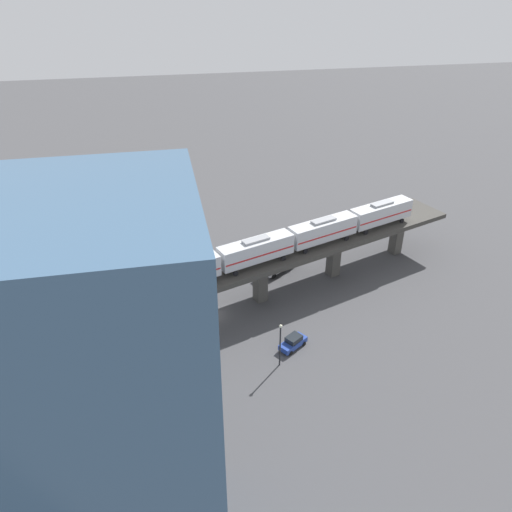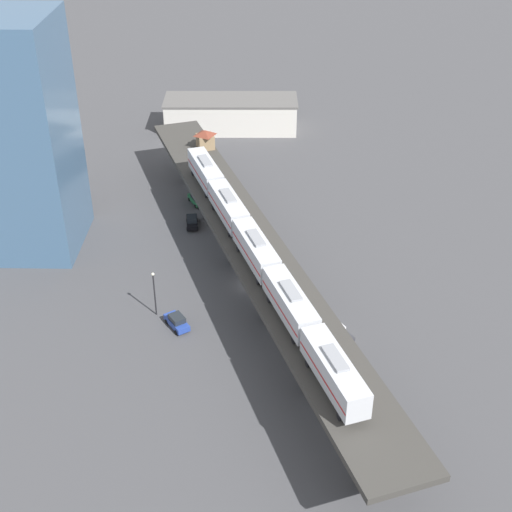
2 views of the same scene
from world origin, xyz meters
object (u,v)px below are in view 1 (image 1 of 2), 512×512
(street_car_blue, at_px, (293,342))
(street_lamp, at_px, (280,342))
(office_tower, at_px, (105,424))
(delivery_truck, at_px, (279,262))
(subway_train, at_px, (256,250))
(street_car_green, at_px, (30,379))
(street_car_black, at_px, (94,371))

(street_car_blue, xyz_separation_m, street_lamp, (-3.21, 2.77, 3.17))
(street_car_blue, xyz_separation_m, office_tower, (-25.71, 22.03, 17.06))
(delivery_truck, xyz_separation_m, office_tower, (-46.16, 24.86, 16.24))
(office_tower, bearing_deg, delivery_truck, -28.30)
(subway_train, distance_m, street_car_green, 35.40)
(street_car_green, distance_m, street_lamp, 33.01)
(delivery_truck, bearing_deg, street_lamp, 166.68)
(subway_train, relative_size, street_lamp, 8.60)
(delivery_truck, bearing_deg, street_car_blue, 172.13)
(street_car_green, bearing_deg, delivery_truck, -61.39)
(street_car_green, xyz_separation_m, street_car_black, (-0.09, -8.10, 0.00))
(street_car_blue, bearing_deg, street_car_green, 90.75)
(subway_train, relative_size, street_car_black, 13.03)
(street_car_green, distance_m, street_car_black, 8.11)
(street_car_green, relative_size, street_lamp, 0.68)
(subway_train, height_order, delivery_truck, subway_train)
(street_car_black, height_order, office_tower, office_tower)
(street_car_black, xyz_separation_m, office_tower, (-25.15, -5.38, 17.06))
(delivery_truck, relative_size, office_tower, 0.20)
(street_lamp, bearing_deg, delivery_truck, -13.32)
(street_car_black, xyz_separation_m, street_lamp, (-2.65, -24.64, 3.17))
(street_car_blue, relative_size, delivery_truck, 0.64)
(street_car_black, relative_size, street_lamp, 0.66)
(subway_train, xyz_separation_m, street_car_blue, (-10.63, -3.29, -9.55))
(street_car_green, bearing_deg, subway_train, -71.00)
(subway_train, bearing_deg, office_tower, 152.72)
(street_car_blue, xyz_separation_m, street_car_black, (-0.56, 27.41, 0.00))
(street_car_blue, distance_m, office_tower, 37.92)
(office_tower, bearing_deg, street_car_black, 12.07)
(street_car_blue, distance_m, street_lamp, 5.29)
(subway_train, xyz_separation_m, office_tower, (-36.34, 18.74, 7.52))
(street_lamp, bearing_deg, office_tower, 139.45)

